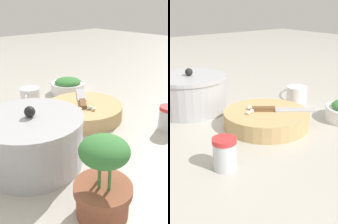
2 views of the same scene
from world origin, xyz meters
TOP-DOWN VIEW (x-y plane):
  - ground_plane at (0.00, 0.00)m, footprint 5.00×5.00m
  - cutting_board at (0.05, -0.05)m, footprint 0.28×0.28m
  - chef_knife at (0.09, -0.07)m, footprint 0.18×0.15m
  - garlic_cloves at (-0.00, -0.02)m, footprint 0.05×0.06m
  - spice_jar at (-0.21, -0.19)m, footprint 0.06×0.06m
  - coffee_mug at (0.28, 0.05)m, footprint 0.09×0.09m
  - stock_pot at (-0.08, 0.25)m, footprint 0.27×0.27m

SIDE VIEW (x-z plane):
  - ground_plane at x=0.00m, z-range 0.00..0.00m
  - cutting_board at x=0.05m, z-range 0.00..0.05m
  - coffee_mug at x=0.28m, z-range 0.00..0.08m
  - spice_jar at x=-0.21m, z-range 0.00..0.08m
  - chef_knife at x=0.09m, z-range 0.05..0.06m
  - garlic_cloves at x=0.00m, z-range 0.05..0.07m
  - stock_pot at x=-0.08m, z-range -0.01..0.15m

